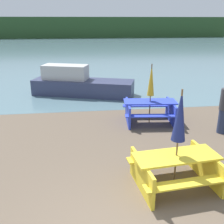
{
  "coord_description": "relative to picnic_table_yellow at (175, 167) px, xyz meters",
  "views": [
    {
      "loc": [
        -0.47,
        -3.08,
        3.45
      ],
      "look_at": [
        0.45,
        4.24,
        0.85
      ],
      "focal_mm": 42.0,
      "sensor_mm": 36.0,
      "label": 1
    }
  ],
  "objects": [
    {
      "name": "picnic_table_yellow",
      "position": [
        0.0,
        0.0,
        0.0
      ],
      "size": [
        1.95,
        1.56,
        0.74
      ],
      "rotation": [
        0.0,
        0.0,
        0.11
      ],
      "color": "yellow",
      "rests_on": "ground_plane"
    },
    {
      "name": "boat",
      "position": [
        -2.0,
        7.73,
        0.08
      ],
      "size": [
        4.97,
        2.72,
        1.42
      ],
      "rotation": [
        0.0,
        0.0,
        -0.32
      ],
      "color": "#333856",
      "rests_on": "water"
    },
    {
      "name": "umbrella_gold",
      "position": [
        0.43,
        3.75,
        1.06
      ],
      "size": [
        0.24,
        0.24,
        2.08
      ],
      "color": "brown",
      "rests_on": "ground_plane"
    },
    {
      "name": "far_treeline",
      "position": [
        -1.51,
        50.19,
        1.55
      ],
      "size": [
        80.0,
        1.6,
        4.0
      ],
      "color": "#284723",
      "rests_on": "water"
    },
    {
      "name": "picnic_table_blue",
      "position": [
        0.43,
        3.75,
        0.03
      ],
      "size": [
        1.93,
        1.54,
        0.79
      ],
      "rotation": [
        0.0,
        0.0,
        -0.09
      ],
      "color": "blue",
      "rests_on": "ground_plane"
    },
    {
      "name": "umbrella_navy",
      "position": [
        0.0,
        -0.0,
        1.18
      ],
      "size": [
        0.29,
        0.29,
        2.18
      ],
      "color": "brown",
      "rests_on": "ground_plane"
    },
    {
      "name": "water",
      "position": [
        -1.51,
        30.19,
        -0.45
      ],
      "size": [
        60.0,
        50.0,
        0.0
      ],
      "color": "slate",
      "rests_on": "ground_plane"
    },
    {
      "name": "person",
      "position": [
        2.51,
        2.56,
        0.39
      ],
      "size": [
        0.33,
        0.33,
        1.67
      ],
      "color": "#283351",
      "rests_on": "ground_plane"
    }
  ]
}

